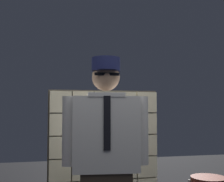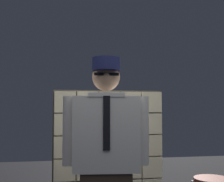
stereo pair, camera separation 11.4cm
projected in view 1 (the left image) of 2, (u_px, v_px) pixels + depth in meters
glass_block_wall at (104, 157)px, 3.62m from camera, size 1.39×0.10×1.67m
standing_person at (106, 162)px, 2.45m from camera, size 0.74×0.34×1.85m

